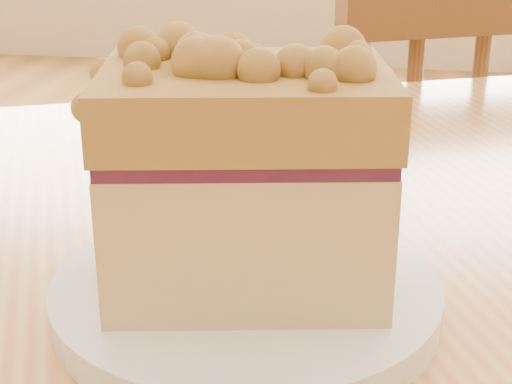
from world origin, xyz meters
TOP-DOWN VIEW (x-y plane):
  - cafe_chair_main at (-0.04, 0.80)m, footprint 0.51×0.51m
  - plate at (-0.16, 0.10)m, footprint 0.20×0.20m
  - cake_slice at (-0.16, 0.10)m, footprint 0.15×0.12m

SIDE VIEW (x-z plane):
  - cafe_chair_main at x=-0.04m, z-range 0.00..0.86m
  - plate at x=-0.16m, z-range 0.75..0.77m
  - cake_slice at x=-0.16m, z-range 0.76..0.89m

